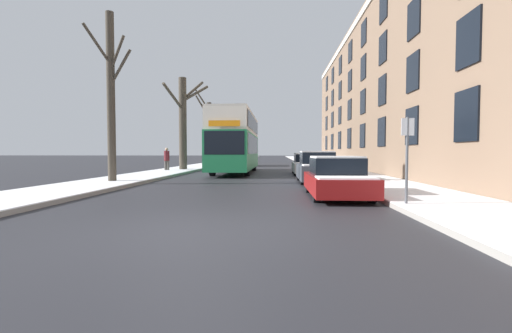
# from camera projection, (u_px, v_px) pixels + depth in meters

# --- Properties ---
(ground_plane) EXTENTS (320.00, 320.00, 0.00)m
(ground_plane) POSITION_uv_depth(u_px,v_px,m) (191.00, 231.00, 6.38)
(ground_plane) COLOR #28282D
(sidewalk_left) EXTENTS (3.17, 130.00, 0.16)m
(sidewalk_left) POSITION_uv_depth(u_px,v_px,m) (232.00, 160.00, 59.61)
(sidewalk_left) COLOR gray
(sidewalk_left) RESTS_ON ground
(sidewalk_right) EXTENTS (3.17, 130.00, 0.16)m
(sidewalk_right) POSITION_uv_depth(u_px,v_px,m) (304.00, 161.00, 58.85)
(sidewalk_right) COLOR gray
(sidewalk_right) RESTS_ON ground
(terrace_facade_right) EXTENTS (9.10, 40.96, 12.14)m
(terrace_facade_right) POSITION_uv_depth(u_px,v_px,m) (415.00, 93.00, 26.44)
(terrace_facade_right) COLOR #7A604C
(terrace_facade_right) RESTS_ON ground
(bare_tree_left_0) EXTENTS (1.76, 1.38, 7.86)m
(bare_tree_left_0) POSITION_uv_depth(u_px,v_px,m) (111.00, 95.00, 15.65)
(bare_tree_left_0) COLOR #423A30
(bare_tree_left_0) RESTS_ON ground
(bare_tree_left_1) EXTENTS (2.69, 4.67, 7.39)m
(bare_tree_left_1) POSITION_uv_depth(u_px,v_px,m) (183.00, 121.00, 26.78)
(bare_tree_left_1) COLOR #423A30
(bare_tree_left_1) RESTS_ON ground
(bare_tree_left_2) EXTENTS (1.89, 2.44, 8.62)m
(bare_tree_left_2) POSITION_uv_depth(u_px,v_px,m) (208.00, 131.00, 38.00)
(bare_tree_left_2) COLOR #423A30
(bare_tree_left_2) RESTS_ON ground
(double_decker_bus) EXTENTS (2.54, 11.11, 4.18)m
(double_decker_bus) POSITION_uv_depth(u_px,v_px,m) (236.00, 140.00, 24.47)
(double_decker_bus) COLOR #1E7A47
(double_decker_bus) RESTS_ON ground
(parked_car_0) EXTENTS (1.81, 4.12, 1.34)m
(parked_car_0) POSITION_uv_depth(u_px,v_px,m) (336.00, 178.00, 11.24)
(parked_car_0) COLOR maroon
(parked_car_0) RESTS_ON ground
(parked_car_1) EXTENTS (1.79, 4.12, 1.54)m
(parked_car_1) POSITION_uv_depth(u_px,v_px,m) (317.00, 168.00, 16.75)
(parked_car_1) COLOR #474C56
(parked_car_1) RESTS_ON ground
(parked_car_2) EXTENTS (1.75, 4.39, 1.43)m
(parked_car_2) POSITION_uv_depth(u_px,v_px,m) (306.00, 165.00, 22.92)
(parked_car_2) COLOR silver
(parked_car_2) RESTS_ON ground
(oncoming_van) EXTENTS (2.07, 5.46, 2.28)m
(oncoming_van) POSITION_uv_depth(u_px,v_px,m) (239.00, 155.00, 37.43)
(oncoming_van) COLOR #333842
(oncoming_van) RESTS_ON ground
(pedestrian_left_sidewalk) EXTENTS (0.40, 0.40, 1.82)m
(pedestrian_left_sidewalk) POSITION_uv_depth(u_px,v_px,m) (167.00, 159.00, 25.51)
(pedestrian_left_sidewalk) COLOR #4C4742
(pedestrian_left_sidewalk) RESTS_ON ground
(street_sign_post) EXTENTS (0.32, 0.07, 2.37)m
(street_sign_post) POSITION_uv_depth(u_px,v_px,m) (407.00, 156.00, 8.72)
(street_sign_post) COLOR #4C4F54
(street_sign_post) RESTS_ON ground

